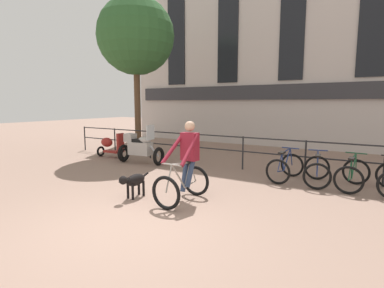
% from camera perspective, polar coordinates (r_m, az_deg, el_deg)
% --- Properties ---
extents(ground_plane, '(60.00, 60.00, 0.00)m').
position_cam_1_polar(ground_plane, '(5.40, -12.69, -15.02)').
color(ground_plane, '#8E7060').
extents(canal_railing, '(15.05, 0.05, 1.05)m').
position_cam_1_polar(canal_railing, '(9.50, 9.68, -0.61)').
color(canal_railing, '#232326').
rests_on(canal_railing, ground_plane).
extents(building_facade, '(18.00, 0.72, 11.57)m').
position_cam_1_polar(building_facade, '(15.38, 18.92, 21.23)').
color(building_facade, beige).
rests_on(building_facade, ground_plane).
extents(cyclist_with_bike, '(0.70, 1.18, 1.70)m').
position_cam_1_polar(cyclist_with_bike, '(6.36, -1.26, -4.11)').
color(cyclist_with_bike, black).
rests_on(cyclist_with_bike, ground_plane).
extents(dog, '(0.24, 0.91, 0.56)m').
position_cam_1_polar(dog, '(6.74, -11.08, -6.91)').
color(dog, black).
rests_on(dog, ground_plane).
extents(parked_motorcycle, '(1.64, 0.79, 1.35)m').
position_cam_1_polar(parked_motorcycle, '(10.47, -9.85, -0.65)').
color(parked_motorcycle, black).
rests_on(parked_motorcycle, ground_plane).
extents(parked_bicycle_near_lamp, '(0.77, 1.17, 0.86)m').
position_cam_1_polar(parked_bicycle_near_lamp, '(8.49, 17.33, -4.25)').
color(parked_bicycle_near_lamp, black).
rests_on(parked_bicycle_near_lamp, ground_plane).
extents(parked_bicycle_mid_left, '(0.83, 1.20, 0.86)m').
position_cam_1_polar(parked_bicycle_mid_left, '(8.33, 22.71, -4.73)').
color(parked_bicycle_mid_left, black).
rests_on(parked_bicycle_mid_left, ground_plane).
extents(parked_bicycle_mid_right, '(0.75, 1.16, 0.86)m').
position_cam_1_polar(parked_bicycle_mid_right, '(8.25, 28.24, -5.17)').
color(parked_bicycle_mid_right, black).
rests_on(parked_bicycle_mid_right, ground_plane).
extents(parked_scooter, '(1.30, 0.48, 0.96)m').
position_cam_1_polar(parked_scooter, '(11.89, -15.13, -0.31)').
color(parked_scooter, black).
rests_on(parked_scooter, ground_plane).
extents(tree_canalside_left, '(3.17, 3.17, 6.41)m').
position_cam_1_polar(tree_canalside_left, '(13.24, -10.65, 19.51)').
color(tree_canalside_left, brown).
rests_on(tree_canalside_left, ground_plane).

